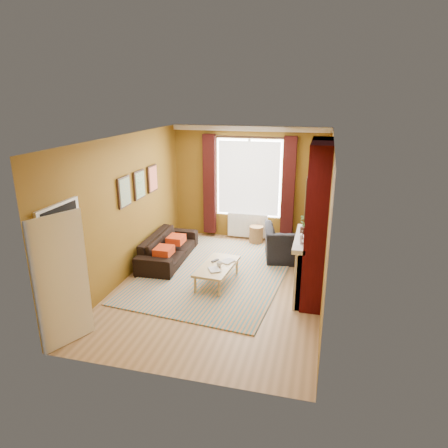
{
  "coord_description": "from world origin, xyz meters",
  "views": [
    {
      "loc": [
        1.79,
        -6.77,
        3.52
      ],
      "look_at": [
        0.0,
        0.25,
        1.15
      ],
      "focal_mm": 32.0,
      "sensor_mm": 36.0,
      "label": 1
    }
  ],
  "objects": [
    {
      "name": "mug",
      "position": [
        -0.01,
        -0.08,
        0.44
      ],
      "size": [
        0.11,
        0.11,
        0.1
      ],
      "primitive_type": "imported",
      "rotation": [
        0.0,
        0.0,
        -0.02
      ],
      "color": "#999999",
      "rests_on": "coffee_table"
    },
    {
      "name": "striped_rug",
      "position": [
        -0.25,
        0.46,
        0.01
      ],
      "size": [
        3.13,
        4.09,
        0.02
      ],
      "rotation": [
        0.0,
        0.0,
        -0.1
      ],
      "color": "teal",
      "rests_on": "ground"
    },
    {
      "name": "coffee_table",
      "position": [
        -0.08,
        0.0,
        0.35
      ],
      "size": [
        0.69,
        1.22,
        0.39
      ],
      "rotation": [
        0.0,
        0.0,
        -0.09
      ],
      "color": "tan",
      "rests_on": "ground"
    },
    {
      "name": "book_b",
      "position": [
        -0.01,
        0.26,
        0.4
      ],
      "size": [
        0.3,
        0.34,
        0.02
      ],
      "primitive_type": "imported",
      "rotation": [
        0.0,
        0.0,
        -0.43
      ],
      "color": "#999999",
      "rests_on": "coffee_table"
    },
    {
      "name": "room_walls",
      "position": [
        0.64,
        0.28,
        1.38
      ],
      "size": [
        3.82,
        5.54,
        2.83
      ],
      "color": "brown",
      "rests_on": "ground"
    },
    {
      "name": "ground",
      "position": [
        0.0,
        0.0,
        0.0
      ],
      "size": [
        5.5,
        5.5,
        0.0
      ],
      "primitive_type": "plane",
      "color": "olive",
      "rests_on": "ground"
    },
    {
      "name": "armchair",
      "position": [
        1.22,
        1.52,
        0.39
      ],
      "size": [
        1.36,
        1.24,
        0.77
      ],
      "primitive_type": "imported",
      "rotation": [
        0.0,
        0.0,
        3.33
      ],
      "color": "black",
      "rests_on": "ground"
    },
    {
      "name": "wicker_stool",
      "position": [
        0.27,
        2.4,
        0.22
      ],
      "size": [
        0.38,
        0.38,
        0.43
      ],
      "rotation": [
        0.0,
        0.0,
        0.1
      ],
      "color": "olive",
      "rests_on": "ground"
    },
    {
      "name": "sofa",
      "position": [
        -1.42,
        0.85,
        0.29
      ],
      "size": [
        0.86,
        2.04,
        0.59
      ],
      "primitive_type": "imported",
      "rotation": [
        0.0,
        0.0,
        1.61
      ],
      "color": "black",
      "rests_on": "ground"
    },
    {
      "name": "tv_remote",
      "position": [
        -0.16,
        0.18,
        0.4
      ],
      "size": [
        0.13,
        0.18,
        0.02
      ],
      "rotation": [
        0.0,
        0.0,
        -0.48
      ],
      "color": "#29292B",
      "rests_on": "coffee_table"
    },
    {
      "name": "floor_lamp",
      "position": [
        1.55,
        2.4,
        1.16
      ],
      "size": [
        0.25,
        0.25,
        1.47
      ],
      "rotation": [
        0.0,
        0.0,
        0.14
      ],
      "color": "black",
      "rests_on": "ground"
    },
    {
      "name": "book_a",
      "position": [
        -0.15,
        -0.29,
        0.4
      ],
      "size": [
        0.3,
        0.32,
        0.02
      ],
      "primitive_type": "imported",
      "rotation": [
        0.0,
        0.0,
        0.54
      ],
      "color": "#999999",
      "rests_on": "coffee_table"
    }
  ]
}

